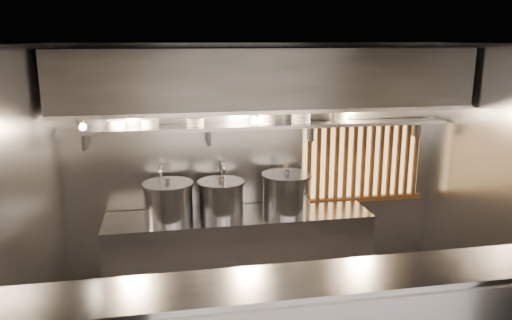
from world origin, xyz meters
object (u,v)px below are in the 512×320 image
object	(u,v)px
heat_lamp	(80,121)
stock_pot_right	(287,193)
stock_pot_left	(168,201)
stock_pot_mid	(221,198)
pendant_bulb	(255,120)

from	to	relation	value
heat_lamp	stock_pot_right	xyz separation A→B (m)	(2.15, 0.28, -0.94)
stock_pot_left	stock_pot_right	xyz separation A→B (m)	(1.34, 0.00, 0.02)
stock_pot_mid	stock_pot_right	distance (m)	0.75
stock_pot_mid	stock_pot_right	world-z (taller)	stock_pot_right
heat_lamp	pendant_bulb	world-z (taller)	heat_lamp
heat_lamp	stock_pot_mid	bearing A→B (deg)	12.66
pendant_bulb	heat_lamp	bearing A→B (deg)	-169.00
pendant_bulb	stock_pot_left	world-z (taller)	pendant_bulb
stock_pot_left	stock_pot_mid	bearing A→B (deg)	3.50
stock_pot_right	heat_lamp	bearing A→B (deg)	-172.57
stock_pot_left	stock_pot_right	world-z (taller)	stock_pot_right
heat_lamp	stock_pot_left	distance (m)	1.29
stock_pot_left	stock_pot_mid	xyz separation A→B (m)	(0.59, 0.04, -0.01)
pendant_bulb	stock_pot_left	distance (m)	1.30
stock_pot_left	heat_lamp	bearing A→B (deg)	-161.11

